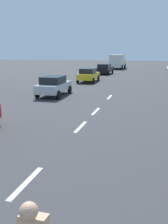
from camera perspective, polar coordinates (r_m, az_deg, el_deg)
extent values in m
plane|color=#38383A|center=(17.35, 4.82, 2.31)|extent=(160.00, 160.00, 0.00)
cube|color=white|center=(7.14, -13.24, -15.62)|extent=(0.16, 1.80, 0.01)
cube|color=white|center=(11.65, -0.78, -3.43)|extent=(0.16, 1.80, 0.01)
cube|color=white|center=(14.64, 2.73, 0.17)|extent=(0.16, 1.80, 0.01)
cube|color=white|center=(19.28, 5.94, 3.47)|extent=(0.16, 1.80, 0.01)
sphere|color=tan|center=(3.08, -12.71, -21.55)|extent=(0.22, 0.22, 0.22)
cube|color=#B7BABF|center=(19.90, -6.92, 5.77)|extent=(1.79, 4.09, 0.64)
cube|color=black|center=(19.64, -7.18, 7.42)|extent=(1.54, 2.14, 0.56)
cylinder|color=black|center=(21.53, -7.68, 5.37)|extent=(0.19, 0.64, 0.64)
cylinder|color=black|center=(20.96, -3.34, 5.24)|extent=(0.19, 0.64, 0.64)
cylinder|color=black|center=(19.04, -10.78, 4.13)|extent=(0.19, 0.64, 0.64)
cylinder|color=black|center=(18.38, -5.95, 3.96)|extent=(0.19, 0.64, 0.64)
cube|color=gold|center=(28.83, 1.05, 8.38)|extent=(1.85, 4.27, 0.64)
cube|color=black|center=(28.57, 0.95, 9.53)|extent=(1.60, 2.23, 0.56)
cylinder|color=black|center=(30.47, 0.04, 7.98)|extent=(0.19, 0.64, 0.64)
cylinder|color=black|center=(30.08, 3.36, 7.88)|extent=(0.19, 0.64, 0.64)
cylinder|color=black|center=(27.71, -1.47, 7.38)|extent=(0.19, 0.64, 0.64)
cylinder|color=black|center=(27.27, 2.16, 7.27)|extent=(0.19, 0.64, 0.64)
cube|color=black|center=(38.96, 4.80, 9.78)|extent=(2.05, 4.62, 0.64)
cube|color=black|center=(38.70, 4.75, 10.64)|extent=(1.75, 2.42, 0.56)
cylinder|color=black|center=(40.71, 3.94, 9.45)|extent=(0.20, 0.64, 0.64)
cylinder|color=black|center=(40.31, 6.63, 9.35)|extent=(0.20, 0.64, 0.64)
cylinder|color=black|center=(37.71, 2.84, 9.11)|extent=(0.20, 0.64, 0.64)
cylinder|color=black|center=(37.28, 5.72, 9.00)|extent=(0.20, 0.64, 0.64)
cube|color=beige|center=(53.38, 8.21, 11.35)|extent=(2.48, 2.42, 1.40)
cube|color=silver|center=(50.42, 7.66, 11.73)|extent=(2.54, 4.24, 2.30)
cylinder|color=black|center=(53.50, 6.87, 10.59)|extent=(0.31, 0.91, 0.90)
cylinder|color=black|center=(53.10, 9.46, 10.48)|extent=(0.31, 0.91, 0.90)
cylinder|color=black|center=(49.68, 6.01, 10.36)|extent=(0.31, 0.91, 0.90)
cylinder|color=black|center=(49.25, 8.79, 10.25)|extent=(0.31, 0.91, 0.90)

